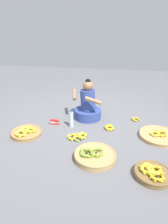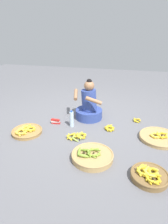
% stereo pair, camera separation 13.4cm
% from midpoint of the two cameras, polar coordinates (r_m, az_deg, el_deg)
% --- Properties ---
extents(ground_plane, '(10.00, 10.00, 0.00)m').
position_cam_midpoint_polar(ground_plane, '(3.63, 1.78, -3.78)').
color(ground_plane, slate).
extents(vendor_woman_front, '(0.62, 0.52, 0.79)m').
position_cam_midpoint_polar(vendor_woman_front, '(3.79, 2.42, 1.69)').
color(vendor_woman_front, '#334793').
rests_on(vendor_woman_front, ground).
extents(banana_basket_near_bicycle, '(0.51, 0.51, 0.13)m').
position_cam_midpoint_polar(banana_basket_near_bicycle, '(3.47, -15.25, -5.36)').
color(banana_basket_near_bicycle, '#A87F47').
rests_on(banana_basket_near_bicycle, ground).
extents(banana_basket_back_center, '(0.63, 0.63, 0.12)m').
position_cam_midpoint_polar(banana_basket_back_center, '(3.44, 22.11, -6.82)').
color(banana_basket_back_center, tan).
rests_on(banana_basket_back_center, ground).
extents(banana_basket_front_center, '(0.58, 0.58, 0.16)m').
position_cam_midpoint_polar(banana_basket_front_center, '(2.76, 3.83, -12.65)').
color(banana_basket_front_center, tan).
rests_on(banana_basket_front_center, ground).
extents(banana_basket_mid_right, '(0.46, 0.46, 0.15)m').
position_cam_midpoint_polar(banana_basket_mid_right, '(2.60, 19.99, -16.98)').
color(banana_basket_mid_right, brown).
rests_on(banana_basket_mid_right, ground).
extents(loose_bananas_mid_left, '(0.33, 0.27, 0.09)m').
position_cam_midpoint_polar(loose_bananas_mid_left, '(3.23, -0.74, -7.08)').
color(loose_bananas_mid_left, '#9EB747').
rests_on(loose_bananas_mid_left, ground).
extents(loose_bananas_front_left, '(0.21, 0.22, 0.08)m').
position_cam_midpoint_polar(loose_bananas_front_left, '(3.50, 8.56, -4.73)').
color(loose_bananas_front_left, gold).
rests_on(loose_bananas_front_left, ground).
extents(loose_bananas_front_right, '(0.15, 0.15, 0.08)m').
position_cam_midpoint_polar(loose_bananas_front_right, '(3.90, 16.15, -2.34)').
color(loose_bananas_front_right, gold).
rests_on(loose_bananas_front_right, ground).
extents(water_bottle, '(0.08, 0.08, 0.31)m').
position_cam_midpoint_polar(water_bottle, '(3.52, -2.55, -2.07)').
color(water_bottle, silver).
rests_on(water_bottle, ground).
extents(packet_carton_stack, '(0.17, 0.07, 0.09)m').
position_cam_midpoint_polar(packet_carton_stack, '(3.69, -7.27, -2.73)').
color(packet_carton_stack, red).
rests_on(packet_carton_stack, ground).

